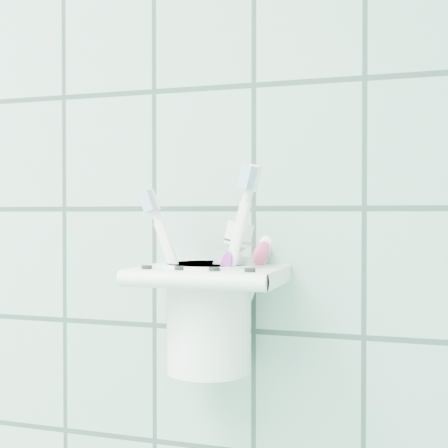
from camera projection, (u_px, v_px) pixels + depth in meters
name	position (u px, v px, depth m)	size (l,w,h in m)	color
holder_bracket	(210.00, 277.00, 0.60)	(0.14, 0.11, 0.04)	white
cup	(209.00, 313.00, 0.60)	(0.09, 0.09, 0.11)	white
toothbrush_pink	(209.00, 272.00, 0.58)	(0.07, 0.02, 0.18)	white
toothbrush_blue	(220.00, 248.00, 0.59)	(0.06, 0.08, 0.22)	white
toothbrush_orange	(205.00, 263.00, 0.59)	(0.06, 0.03, 0.19)	white
toothpaste_tube	(212.00, 281.00, 0.59)	(0.06, 0.04, 0.15)	silver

